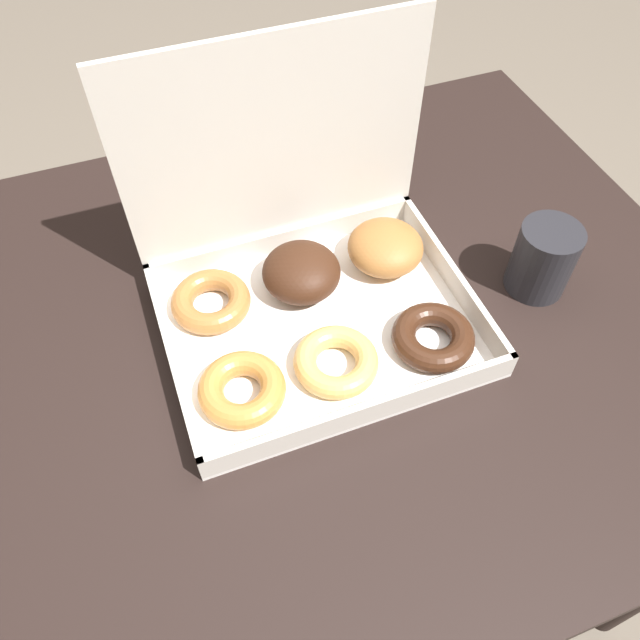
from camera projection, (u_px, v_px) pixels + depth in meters
ground_plane at (329, 521)px, 1.43m from camera, size 8.00×8.00×0.00m
dining_table at (334, 362)px, 0.91m from camera, size 1.02×0.88×0.77m
donut_box at (315, 278)px, 0.79m from camera, size 0.39×0.31×0.32m
coffee_mug at (543, 258)px, 0.81m from camera, size 0.08×0.08×0.10m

